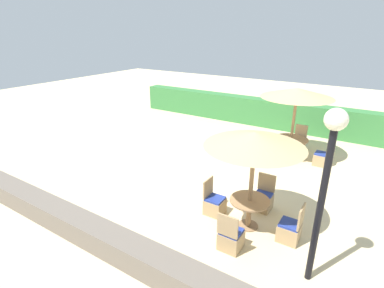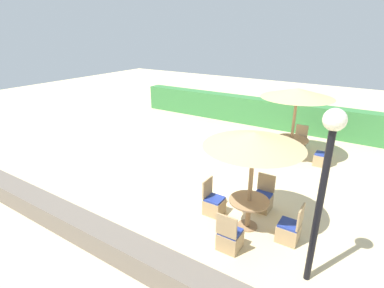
# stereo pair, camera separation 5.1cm
# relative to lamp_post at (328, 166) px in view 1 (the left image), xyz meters

# --- Properties ---
(ground_plane) EXTENTS (40.00, 40.00, 0.00)m
(ground_plane) POSITION_rel_lamp_post_xyz_m (-4.41, 2.21, -2.35)
(ground_plane) COLOR beige
(hedge_row) EXTENTS (13.00, 0.70, 1.30)m
(hedge_row) POSITION_rel_lamp_post_xyz_m (-4.41, 8.77, -1.70)
(hedge_row) COLOR #387A3D
(hedge_row) RESTS_ON ground_plane
(stone_border) EXTENTS (10.00, 0.56, 0.53)m
(stone_border) POSITION_rel_lamp_post_xyz_m (-4.41, -1.52, -2.09)
(stone_border) COLOR #6B6056
(stone_border) RESTS_ON ground_plane
(lamp_post) EXTENTS (0.36, 0.36, 3.32)m
(lamp_post) POSITION_rel_lamp_post_xyz_m (0.00, 0.00, 0.00)
(lamp_post) COLOR black
(lamp_post) RESTS_ON ground_plane
(parasol_front_right) EXTENTS (2.21, 2.21, 2.39)m
(parasol_front_right) POSITION_rel_lamp_post_xyz_m (-1.59, 0.88, -0.14)
(parasol_front_right) COLOR #93704C
(parasol_front_right) RESTS_ON ground_plane
(round_table_front_right) EXTENTS (0.94, 0.94, 0.73)m
(round_table_front_right) POSITION_rel_lamp_post_xyz_m (-1.59, 0.88, -1.81)
(round_table_front_right) COLOR #93704C
(round_table_front_right) RESTS_ON ground_plane
(patio_chair_front_right_west) EXTENTS (0.46, 0.46, 0.93)m
(patio_chair_front_right_west) POSITION_rel_lamp_post_xyz_m (-2.54, 0.93, -2.09)
(patio_chair_front_right_west) COLOR tan
(patio_chair_front_right_west) RESTS_ON ground_plane
(patio_chair_front_right_south) EXTENTS (0.46, 0.46, 0.93)m
(patio_chair_front_right_south) POSITION_rel_lamp_post_xyz_m (-1.61, -0.05, -2.09)
(patio_chair_front_right_south) COLOR tan
(patio_chair_front_right_south) RESTS_ON ground_plane
(patio_chair_front_right_north) EXTENTS (0.46, 0.46, 0.93)m
(patio_chair_front_right_north) POSITION_rel_lamp_post_xyz_m (-1.56, 1.78, -2.09)
(patio_chair_front_right_north) COLOR tan
(patio_chair_front_right_north) RESTS_ON ground_plane
(patio_chair_front_right_east) EXTENTS (0.46, 0.46, 0.93)m
(patio_chair_front_right_east) POSITION_rel_lamp_post_xyz_m (-0.61, 0.90, -2.09)
(patio_chair_front_right_east) COLOR tan
(patio_chair_front_right_east) RESTS_ON ground_plane
(parasol_back_right) EXTENTS (2.45, 2.45, 2.56)m
(parasol_back_right) POSITION_rel_lamp_post_xyz_m (-1.90, 5.52, 0.04)
(parasol_back_right) COLOR #93704C
(parasol_back_right) RESTS_ON ground_plane
(round_table_back_right) EXTENTS (1.18, 1.18, 0.75)m
(round_table_back_right) POSITION_rel_lamp_post_xyz_m (-1.90, 5.52, -1.74)
(round_table_back_right) COLOR #93704C
(round_table_back_right) RESTS_ON ground_plane
(patio_chair_back_right_east) EXTENTS (0.46, 0.46, 0.93)m
(patio_chair_back_right_east) POSITION_rel_lamp_post_xyz_m (-0.80, 5.47, -2.09)
(patio_chair_back_right_east) COLOR tan
(patio_chair_back_right_east) RESTS_ON ground_plane
(patio_chair_back_right_north) EXTENTS (0.46, 0.46, 0.93)m
(patio_chair_back_right_north) POSITION_rel_lamp_post_xyz_m (-1.86, 6.60, -2.09)
(patio_chair_back_right_north) COLOR tan
(patio_chair_back_right_north) RESTS_ON ground_plane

